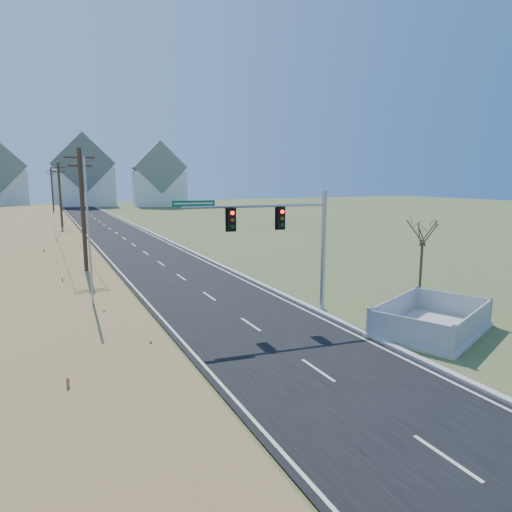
{
  "coord_description": "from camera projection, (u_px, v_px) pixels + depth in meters",
  "views": [
    {
      "loc": [
        -9.01,
        -15.53,
        7.14
      ],
      "look_at": [
        0.42,
        4.26,
        3.4
      ],
      "focal_mm": 32.0,
      "sensor_mm": 36.0,
      "label": 1
    }
  ],
  "objects": [
    {
      "name": "traffic_signal_mast",
      "position": [
        292.0,
        239.0,
        23.49
      ],
      "size": [
        8.16,
        1.22,
        6.53
      ],
      "rotation": [
        0.0,
        0.0,
        -0.12
      ],
      "color": "#9EA0A5",
      "rests_on": "ground"
    },
    {
      "name": "utility_pole_mid",
      "position": [
        60.0,
        199.0,
        55.33
      ],
      "size": [
        1.8,
        0.26,
        9.0
      ],
      "color": "#422D1E",
      "rests_on": "ground"
    },
    {
      "name": "curb",
      "position": [
        142.0,
        228.0,
        65.07
      ],
      "size": [
        0.3,
        180.0,
        0.18
      ],
      "primitive_type": "cube",
      "color": "#B2AFA8",
      "rests_on": "ground"
    },
    {
      "name": "road",
      "position": [
        112.0,
        230.0,
        63.32
      ],
      "size": [
        8.0,
        180.0,
        0.06
      ],
      "primitive_type": "cube",
      "color": "black",
      "rests_on": "ground"
    },
    {
      "name": "condo_ne",
      "position": [
        159.0,
        179.0,
        118.71
      ],
      "size": [
        14.12,
        10.51,
        16.52
      ],
      "rotation": [
        0.0,
        0.0,
        -0.1
      ],
      "color": "white",
      "rests_on": "ground"
    },
    {
      "name": "ground",
      "position": [
        291.0,
        353.0,
        18.84
      ],
      "size": [
        260.0,
        260.0,
        0.0
      ],
      "primitive_type": "plane",
      "color": "#485D2D",
      "rests_on": "ground"
    },
    {
      "name": "utility_pole_far",
      "position": [
        52.0,
        192.0,
        82.03
      ],
      "size": [
        1.8,
        0.26,
        9.0
      ],
      "color": "#422D1E",
      "rests_on": "ground"
    },
    {
      "name": "utility_pole_near",
      "position": [
        83.0,
        218.0,
        28.64
      ],
      "size": [
        1.8,
        0.26,
        9.0
      ],
      "color": "#422D1E",
      "rests_on": "ground"
    },
    {
      "name": "fence_enclosure",
      "position": [
        431.0,
        326.0,
        21.49
      ],
      "size": [
        6.96,
        6.02,
        1.33
      ],
      "rotation": [
        0.0,
        0.0,
        0.42
      ],
      "color": "#B7B5AD",
      "rests_on": "ground"
    },
    {
      "name": "open_sign",
      "position": [
        439.0,
        344.0,
        18.9
      ],
      "size": [
        0.53,
        0.12,
        0.65
      ],
      "rotation": [
        0.0,
        0.0,
        -0.12
      ],
      "color": "white",
      "rests_on": "ground"
    },
    {
      "name": "condo_n",
      "position": [
        83.0,
        176.0,
        118.06
      ],
      "size": [
        15.27,
        10.2,
        18.54
      ],
      "color": "white",
      "rests_on": "ground"
    },
    {
      "name": "bare_tree",
      "position": [
        423.0,
        231.0,
        26.41
      ],
      "size": [
        1.95,
        1.95,
        5.16
      ],
      "color": "#4C3F33",
      "rests_on": "ground"
    },
    {
      "name": "flagpole",
      "position": [
        91.0,
        263.0,
        21.19
      ],
      "size": [
        0.36,
        0.36,
        8.11
      ],
      "color": "#B7B5AD",
      "rests_on": "ground"
    }
  ]
}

